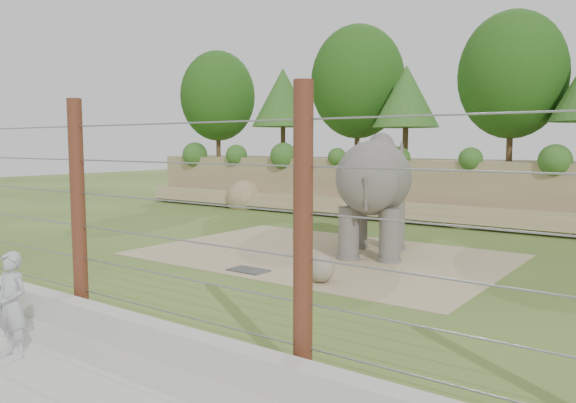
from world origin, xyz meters
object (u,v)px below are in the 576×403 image
Objects in this scene: stone_ball at (321,268)px; zookeeper at (12,305)px; barrier_fence at (78,209)px; elephant at (373,195)px.

stone_ball is 6.65m from zookeeper.
barrier_fence is 2.39m from zookeeper.
barrier_fence is at bearing -115.68° from stone_ball.
zookeeper is (1.00, -1.82, -1.19)m from barrier_fence.
barrier_fence is (-2.26, -4.69, 1.66)m from stone_ball.
zookeeper reaches higher than stone_ball.
elephant reaches higher than stone_ball.
elephant is at bearing 99.24° from stone_ball.
elephant is at bearing 78.09° from zookeeper.
elephant is 8.54m from barrier_fence.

